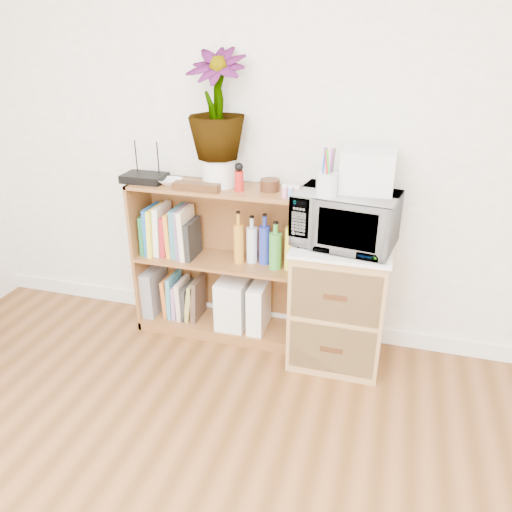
% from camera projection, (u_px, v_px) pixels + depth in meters
% --- Properties ---
extents(skirting_board, '(4.00, 0.02, 0.10)m').
position_uv_depth(skirting_board, '(278.00, 320.00, 3.22)').
color(skirting_board, white).
rests_on(skirting_board, ground).
extents(bookshelf, '(1.00, 0.30, 0.95)m').
position_uv_depth(bookshelf, '(218.00, 263.00, 3.01)').
color(bookshelf, brown).
rests_on(bookshelf, ground).
extents(wicker_unit, '(0.50, 0.45, 0.70)m').
position_uv_depth(wicker_unit, '(339.00, 304.00, 2.80)').
color(wicker_unit, '#9E7542').
rests_on(wicker_unit, ground).
extents(microwave, '(0.56, 0.42, 0.28)m').
position_uv_depth(microwave, '(345.00, 219.00, 2.58)').
color(microwave, white).
rests_on(microwave, wicker_unit).
extents(pen_cup, '(0.11, 0.11, 0.12)m').
position_uv_depth(pen_cup, '(327.00, 184.00, 2.46)').
color(pen_cup, silver).
rests_on(pen_cup, microwave).
extents(small_appliance, '(0.27, 0.22, 0.21)m').
position_uv_depth(small_appliance, '(368.00, 171.00, 2.51)').
color(small_appliance, silver).
rests_on(small_appliance, microwave).
extents(router, '(0.25, 0.17, 0.04)m').
position_uv_depth(router, '(145.00, 178.00, 2.89)').
color(router, black).
rests_on(router, bookshelf).
extents(white_bowl, '(0.13, 0.13, 0.03)m').
position_uv_depth(white_bowl, '(171.00, 182.00, 2.84)').
color(white_bowl, silver).
rests_on(white_bowl, bookshelf).
extents(plant_pot, '(0.19, 0.19, 0.16)m').
position_uv_depth(plant_pot, '(219.00, 172.00, 2.79)').
color(plant_pot, white).
rests_on(plant_pot, bookshelf).
extents(potted_plant, '(0.32, 0.32, 0.57)m').
position_uv_depth(potted_plant, '(216.00, 105.00, 2.64)').
color(potted_plant, '#2D7134').
rests_on(potted_plant, plant_pot).
extents(trinket_box, '(0.26, 0.07, 0.04)m').
position_uv_depth(trinket_box, '(196.00, 187.00, 2.73)').
color(trinket_box, '#341E0E').
rests_on(trinket_box, bookshelf).
extents(kokeshi_doll, '(0.05, 0.05, 0.11)m').
position_uv_depth(kokeshi_doll, '(239.00, 181.00, 2.71)').
color(kokeshi_doll, red).
rests_on(kokeshi_doll, bookshelf).
extents(wooden_bowl, '(0.11, 0.11, 0.06)m').
position_uv_depth(wooden_bowl, '(270.00, 185.00, 2.73)').
color(wooden_bowl, '#3D2210').
rests_on(wooden_bowl, bookshelf).
extents(paint_jars, '(0.12, 0.04, 0.06)m').
position_uv_depth(paint_jars, '(291.00, 192.00, 2.60)').
color(paint_jars, '#D5767F').
rests_on(paint_jars, bookshelf).
extents(file_box, '(0.09, 0.24, 0.30)m').
position_uv_depth(file_box, '(154.00, 290.00, 3.23)').
color(file_box, gray).
rests_on(file_box, bookshelf).
extents(magazine_holder_left, '(0.10, 0.25, 0.31)m').
position_uv_depth(magazine_holder_left, '(228.00, 301.00, 3.09)').
color(magazine_holder_left, white).
rests_on(magazine_holder_left, bookshelf).
extents(magazine_holder_mid, '(0.10, 0.25, 0.31)m').
position_uv_depth(magazine_holder_mid, '(240.00, 303.00, 3.07)').
color(magazine_holder_mid, white).
rests_on(magazine_holder_mid, bookshelf).
extents(magazine_holder_right, '(0.09, 0.24, 0.30)m').
position_uv_depth(magazine_holder_right, '(259.00, 306.00, 3.04)').
color(magazine_holder_right, white).
rests_on(magazine_holder_right, bookshelf).
extents(cookbooks, '(0.33, 0.20, 0.31)m').
position_uv_depth(cookbooks, '(171.00, 232.00, 3.01)').
color(cookbooks, '#1B6635').
rests_on(cookbooks, bookshelf).
extents(liquor_bottles, '(0.44, 0.07, 0.32)m').
position_uv_depth(liquor_bottles, '(271.00, 243.00, 2.85)').
color(liquor_bottles, orange).
rests_on(liquor_bottles, bookshelf).
extents(lower_books, '(0.24, 0.19, 0.28)m').
position_uv_depth(lower_books, '(184.00, 297.00, 3.18)').
color(lower_books, '#C36422').
rests_on(lower_books, bookshelf).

